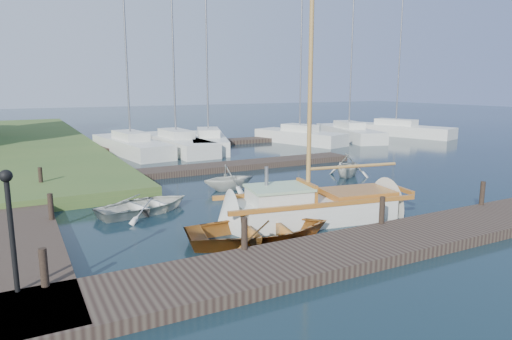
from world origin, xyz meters
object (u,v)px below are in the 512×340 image
dinghy (260,226)px  marina_boat_7 (396,129)px  tender_d (348,164)px  marina_boat_4 (300,136)px  mooring_post_2 (382,210)px  mooring_post_3 (482,193)px  mooring_post_5 (41,177)px  tender_b (229,176)px  marina_boat_1 (176,142)px  marina_boat_2 (208,140)px  lamp_post (10,214)px  mooring_post_4 (51,207)px  mooring_post_0 (44,267)px  mooring_post_1 (244,233)px  marina_boat_5 (349,132)px  marina_boat_0 (131,144)px  sailboat (318,209)px  tender_a (145,203)px

dinghy → marina_boat_7: size_ratio=0.35×
tender_d → marina_boat_4: size_ratio=0.23×
tender_d → mooring_post_2: bearing=114.0°
mooring_post_3 → dinghy: bearing=172.1°
mooring_post_5 → tender_b: 7.47m
mooring_post_5 → marina_boat_4: size_ratio=0.08×
marina_boat_1 → marina_boat_2: size_ratio=0.85×
marina_boat_4 → lamp_post: bearing=117.6°
mooring_post_3 → tender_b: 9.44m
mooring_post_4 → marina_boat_1: (8.64, 14.25, -0.14)m
mooring_post_0 → mooring_post_1: 4.50m
mooring_post_3 → mooring_post_4: (-13.00, 5.00, 0.00)m
mooring_post_5 → marina_boat_5: size_ratio=0.07×
mooring_post_4 → marina_boat_0: marina_boat_0 is taller
mooring_post_3 → tender_b: size_ratio=0.36×
dinghy → marina_boat_1: (3.58, 18.15, 0.14)m
tender_b → marina_boat_1: marina_boat_1 is taller
marina_boat_4 → marina_boat_7: marina_boat_7 is taller
lamp_post → marina_boat_0: marina_boat_0 is taller
sailboat → tender_a: bearing=153.1°
mooring_post_5 → tender_d: 13.44m
marina_boat_0 → marina_boat_2: size_ratio=0.90×
marina_boat_0 → marina_boat_1: bearing=-102.5°
mooring_post_2 → marina_boat_0: size_ratio=0.07×
mooring_post_1 → marina_boat_2: 20.21m
mooring_post_4 → dinghy: size_ratio=0.19×
marina_boat_0 → marina_boat_1: 2.92m
dinghy → tender_d: tender_d is taller
mooring_post_0 → marina_boat_1: marina_boat_1 is taller
marina_boat_0 → marina_boat_5: size_ratio=0.95×
mooring_post_3 → marina_boat_2: 19.14m
lamp_post → tender_a: size_ratio=0.74×
mooring_post_5 → marina_boat_1: (8.64, 9.25, -0.14)m
sailboat → marina_boat_5: marina_boat_5 is taller
dinghy → marina_boat_0: bearing=8.6°
tender_a → mooring_post_2: bearing=-149.1°
sailboat → tender_a: 5.88m
mooring_post_1 → lamp_post: (-5.00, 0.00, 1.17)m
mooring_post_1 → tender_d: tender_d is taller
mooring_post_4 → marina_boat_1: 16.66m
mooring_post_3 → mooring_post_5: (-13.00, 10.00, 0.00)m
mooring_post_4 → marina_boat_4: marina_boat_4 is taller
mooring_post_2 → tender_b: 7.40m
tender_a → tender_d: tender_d is taller
tender_d → marina_boat_0: bearing=-2.1°
mooring_post_0 → tender_a: size_ratio=0.24×
dinghy → tender_d: (8.08, 6.06, 0.19)m
mooring_post_2 → marina_boat_4: marina_boat_4 is taller
mooring_post_4 → tender_a: (2.95, 0.51, -0.36)m
mooring_post_1 → marina_boat_0: 19.57m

